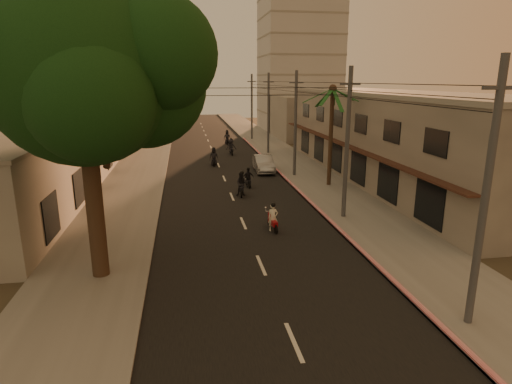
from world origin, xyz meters
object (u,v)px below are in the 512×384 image
scooter_far_b (231,147)px  scooter_far_c (227,138)px  broadleaf_tree (93,73)px  parked_car (264,164)px  scooter_red (273,218)px  scooter_far_a (214,157)px  palm_tree (333,94)px  scooter_mid_a (242,184)px  scooter_mid_b (248,178)px

scooter_far_b → scooter_far_c: bearing=84.6°
broadleaf_tree → parked_car: size_ratio=2.62×
scooter_red → scooter_far_b: bearing=83.1°
scooter_far_a → scooter_far_c: scooter_far_c is taller
palm_tree → parked_car: size_ratio=1.77×
palm_tree → parked_car: 9.88m
parked_car → palm_tree: bearing=-55.0°
scooter_mid_a → scooter_far_c: bearing=97.0°
palm_tree → scooter_mid_b: (-6.40, 0.73, -6.42)m
scooter_red → scooter_mid_b: (0.13, 10.25, -0.01)m
scooter_red → scooter_far_c: (0.82, 33.53, 0.13)m
scooter_far_a → scooter_far_c: 14.44m
scooter_mid_b → scooter_mid_a: bearing=-111.9°
scooter_far_a → scooter_far_c: size_ratio=0.97×
scooter_red → parked_car: scooter_red is taller
scooter_red → scooter_far_b: (0.45, 25.41, 0.14)m
scooter_far_a → scooter_far_c: bearing=84.2°
scooter_red → broadleaf_tree: bearing=-157.7°
broadleaf_tree → palm_tree: 20.18m
scooter_mid_b → scooter_far_c: size_ratio=0.85×
scooter_mid_b → parked_car: size_ratio=0.36×
scooter_far_a → parked_car: size_ratio=0.41×
broadleaf_tree → scooter_mid_a: size_ratio=6.38×
scooter_mid_b → parked_car: bearing=64.2°
broadleaf_tree → scooter_red: (8.08, 4.34, -7.74)m
scooter_mid_b → broadleaf_tree: bearing=-123.0°
broadleaf_tree → palm_tree: (14.61, 13.86, -1.33)m
scooter_red → scooter_far_c: scooter_far_c is taller
palm_tree → scooter_far_c: size_ratio=4.22×
scooter_red → scooter_far_b: scooter_far_b is taller
broadleaf_tree → parked_car: broadleaf_tree is taller
scooter_red → palm_tree: bearing=49.6°
scooter_far_b → scooter_mid_b: bearing=-94.0°
scooter_mid_b → scooter_far_a: size_ratio=0.87×
palm_tree → scooter_far_b: palm_tree is taller
broadleaf_tree → scooter_mid_b: (8.21, 14.59, -7.75)m
scooter_mid_a → scooter_far_c: size_ratio=0.98×
scooter_mid_b → scooter_far_b: (0.33, 15.16, 0.14)m
scooter_far_c → parked_car: bearing=-80.8°
scooter_far_a → scooter_far_b: (2.37, 6.05, 0.04)m
scooter_red → scooter_far_c: size_ratio=0.87×
scooter_far_b → palm_tree: bearing=-71.9°
scooter_mid_a → scooter_far_b: (1.16, 17.68, 0.02)m
scooter_red → scooter_mid_a: 7.76m
palm_tree → scooter_mid_b: 9.10m
scooter_far_b → scooter_red: bearing=-93.8°
scooter_red → scooter_far_a: scooter_far_a is taller
parked_car → scooter_far_a: bearing=142.4°
scooter_far_c → scooter_mid_a: bearing=-89.2°
scooter_mid_a → scooter_far_a: (-1.21, 11.63, -0.02)m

